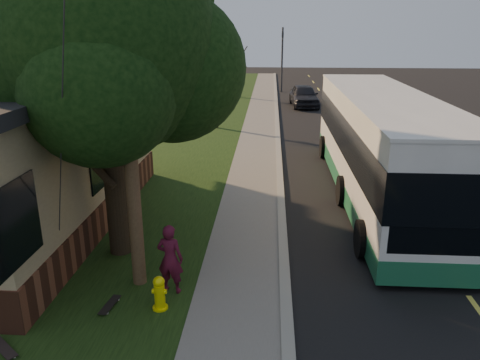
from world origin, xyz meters
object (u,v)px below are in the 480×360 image
fire_hydrant (159,293)px  skateboard_main (110,305)px  utility_pole (124,79)px  traffic_signal (282,55)px  bare_tree_near (216,91)px  skateboard_spare (4,348)px  transit_bus (381,143)px  leafy_tree (107,47)px  distant_car (304,96)px  bare_tree_far (239,73)px  dumpster (87,155)px  skateboarder (170,259)px

fire_hydrant → skateboard_main: size_ratio=1.00×
utility_pole → traffic_signal: size_ratio=1.65×
bare_tree_near → skateboard_spare: (-1.60, -19.50, -2.03)m
bare_tree_near → transit_bus: 12.58m
leafy_tree → skateboard_main: (0.51, -2.67, -5.05)m
skateboard_spare → fire_hydrant: bearing=31.0°
bare_tree_near → distant_car: bearing=56.3°
bare_tree_far → distant_car: 6.37m
skateboard_main → skateboard_spare: (-1.44, -1.48, 0.00)m
fire_hydrant → dumpster: dumpster is taller
transit_bus → fire_hydrant: bearing=-128.6°
bare_tree_near → skateboard_spare: 19.67m
bare_tree_far → transit_bus: (6.34, -22.56, -0.14)m
distant_car → dumpster: bearing=-124.7°
utility_pole → distant_car: utility_pole is taller
transit_bus → dumpster: transit_bus is taller
traffic_signal → skateboarder: 33.54m
leafy_tree → traffic_signal: leafy_tree is taller
skateboard_main → leafy_tree: bearing=100.9°
leafy_tree → dumpster: size_ratio=5.20×
leafy_tree → bare_tree_far: 27.56m
traffic_signal → transit_bus: traffic_signal is taller
utility_pole → traffic_signal: bearing=83.4°
bare_tree_far → skateboarder: bearing=-89.0°
fire_hydrant → dumpster: size_ratio=0.49×
leafy_tree → bare_tree_far: bearing=87.5°
fire_hydrant → transit_bus: 9.63m
transit_bus → distant_car: size_ratio=2.83×
utility_pole → skateboard_main: bearing=-109.1°
skateboard_spare → utility_pole: bearing=54.3°
leafy_tree → fire_hydrant: bearing=-59.3°
utility_pole → bare_tree_far: utility_pole is taller
utility_pole → skateboard_main: 4.64m
skateboarder → distant_car: skateboarder is taller
bare_tree_near → traffic_signal: size_ratio=0.78×
leafy_tree → transit_bus: size_ratio=0.60×
transit_bus → dumpster: 11.42m
bare_tree_far → traffic_signal: bearing=48.8°
bare_tree_near → bare_tree_far: size_ratio=1.07×
bare_tree_near → leafy_tree: bearing=-92.5°
bare_tree_far → skateboard_spare: (-2.10, -31.50, -1.88)m
bare_tree_near → bare_tree_far: bearing=87.6°
bare_tree_near → skateboard_spare: bearing=-94.7°
skateboarder → bare_tree_far: bearing=-79.7°
bare_tree_far → distant_car: bearing=-36.9°
traffic_signal → skateboard_spare: size_ratio=7.59×
fire_hydrant → skateboard_main: 1.10m
bare_tree_far → distant_car: bare_tree_far is taller
transit_bus → dumpster: (-11.14, 2.21, -1.21)m
transit_bus → skateboard_spare: size_ratio=17.85×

